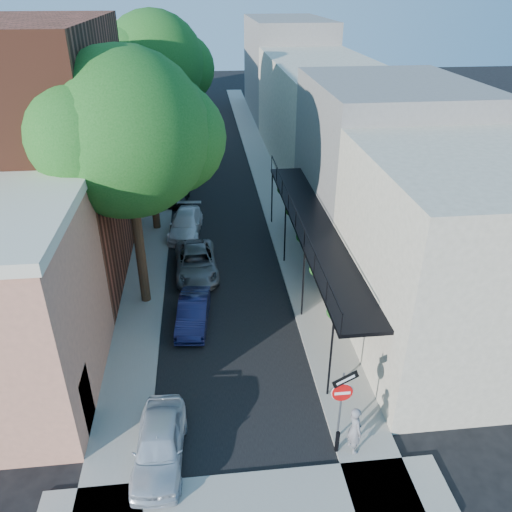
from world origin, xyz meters
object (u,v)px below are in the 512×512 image
object	(u,v)px
parked_car_a	(159,444)
parked_car_e	(178,194)
oak_mid	(152,112)
pedestrian	(355,429)
bollard	(337,442)
oak_far	(161,65)
sign_post	(342,395)
parked_car_b	(193,313)
parked_car_d	(186,224)
parked_car_f	(180,171)
parked_car_g	(185,150)
parked_car_c	(196,262)
oak_near	(137,135)

from	to	relation	value
parked_car_a	parked_car_e	bearing A→B (deg)	92.87
oak_mid	pedestrian	world-z (taller)	oak_mid
bollard	oak_far	distance (m)	28.58
sign_post	parked_car_b	distance (m)	8.57
bollard	pedestrian	xyz separation A→B (m)	(0.53, 0.00, 0.48)
oak_far	parked_car_d	distance (m)	12.73
sign_post	parked_car_f	world-z (taller)	sign_post
oak_far	parked_car_a	bearing A→B (deg)	-88.36
parked_car_f	bollard	bearing A→B (deg)	-79.46
oak_mid	bollard	bearing A→B (deg)	-70.10
oak_mid	parked_car_a	xyz separation A→B (m)	(0.82, -17.34, -6.40)
sign_post	parked_car_g	size ratio (longest dim) A/B	0.69
parked_car_f	pedestrian	size ratio (longest dim) A/B	2.36
parked_car_f	parked_car_g	size ratio (longest dim) A/B	0.95
parked_car_b	parked_car_c	xyz separation A→B (m)	(0.16, 4.40, 0.04)
sign_post	oak_mid	distance (m)	19.14
oak_mid	parked_car_f	world-z (taller)	oak_mid
parked_car_a	sign_post	bearing A→B (deg)	3.73
oak_mid	parked_car_g	xyz separation A→B (m)	(1.11, 14.00, -6.45)
bollard	oak_near	distance (m)	13.78
oak_far	parked_car_g	bearing A→B (deg)	78.06
oak_far	parked_car_a	world-z (taller)	oak_far
parked_car_f	parked_car_d	bearing A→B (deg)	-88.01
parked_car_g	parked_car_d	bearing A→B (deg)	-81.55
parked_car_b	parked_car_g	world-z (taller)	parked_car_g
parked_car_b	parked_car_e	bearing A→B (deg)	99.78
oak_far	parked_car_f	bearing A→B (deg)	-42.76
oak_near	oak_far	bearing A→B (deg)	89.96
oak_near	parked_car_c	xyz separation A→B (m)	(1.97, 2.12, -7.24)
oak_mid	parked_car_b	distance (m)	12.26
parked_car_a	pedestrian	size ratio (longest dim) A/B	2.18
bollard	parked_car_g	xyz separation A→B (m)	(-5.31, 31.73, 0.09)
parked_car_d	parked_car_f	bearing A→B (deg)	99.86
oak_near	pedestrian	bearing A→B (deg)	-54.77
oak_far	parked_car_b	distance (m)	20.83
oak_far	parked_car_d	world-z (taller)	oak_far
oak_near	parked_car_c	distance (m)	7.80
sign_post	parked_car_e	world-z (taller)	sign_post
oak_mid	parked_car_g	size ratio (longest dim) A/B	2.34
parked_car_e	parked_car_g	bearing A→B (deg)	93.34
oak_near	parked_car_f	world-z (taller)	oak_near
oak_far	pedestrian	xyz separation A→B (m)	(6.88, -26.77, -7.26)
parked_car_c	pedestrian	size ratio (longest dim) A/B	2.61
parked_car_c	oak_near	bearing A→B (deg)	-135.65
oak_near	parked_car_e	size ratio (longest dim) A/B	3.41
oak_mid	parked_car_a	bearing A→B (deg)	-87.30
parked_car_f	oak_near	bearing A→B (deg)	-94.28
parked_car_a	parked_car_e	world-z (taller)	parked_car_a
sign_post	bollard	distance (m)	1.60
bollard	parked_car_c	size ratio (longest dim) A/B	0.17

